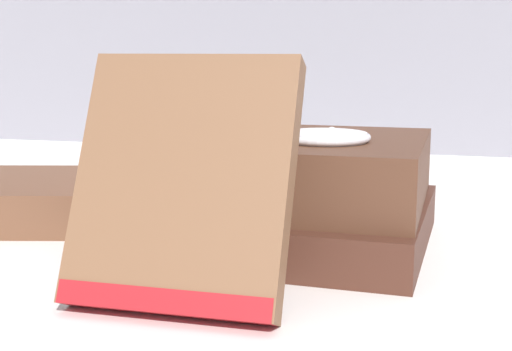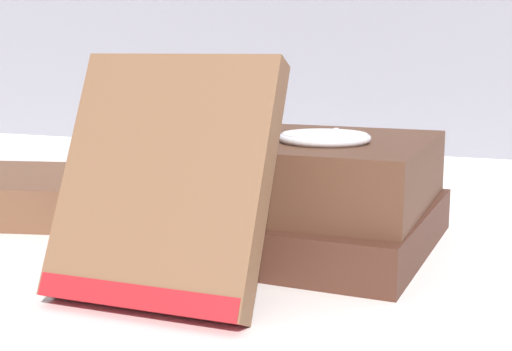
# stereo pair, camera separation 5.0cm
# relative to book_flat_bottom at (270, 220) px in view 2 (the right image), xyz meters

# --- Properties ---
(ground_plane) EXTENTS (3.00, 3.00, 0.00)m
(ground_plane) POSITION_rel_book_flat_bottom_xyz_m (-0.01, -0.04, -0.01)
(ground_plane) COLOR silver
(book_flat_bottom) EXTENTS (0.22, 0.19, 0.03)m
(book_flat_bottom) POSITION_rel_book_flat_bottom_xyz_m (0.00, 0.00, 0.00)
(book_flat_bottom) COLOR #422319
(book_flat_bottom) RESTS_ON ground_plane
(book_flat_top) EXTENTS (0.20, 0.16, 0.05)m
(book_flat_top) POSITION_rel_book_flat_bottom_xyz_m (0.00, 0.00, 0.04)
(book_flat_top) COLOR #4C2D1E
(book_flat_top) RESTS_ON book_flat_bottom
(book_side_left) EXTENTS (0.28, 0.19, 0.03)m
(book_side_left) POSITION_rel_book_flat_bottom_xyz_m (-0.24, 0.00, 0.00)
(book_side_left) COLOR brown
(book_side_left) RESTS_ON ground_plane
(book_leaning_front) EXTENTS (0.12, 0.07, 0.13)m
(book_leaning_front) POSITION_rel_book_flat_bottom_xyz_m (-0.01, -0.13, 0.05)
(book_leaning_front) COLOR brown
(book_leaning_front) RESTS_ON ground_plane
(pocket_watch) EXTENTS (0.06, 0.06, 0.01)m
(pocket_watch) POSITION_rel_book_flat_bottom_xyz_m (0.04, -0.02, 0.06)
(pocket_watch) COLOR silver
(pocket_watch) RESTS_ON book_flat_top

